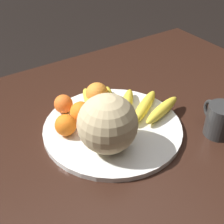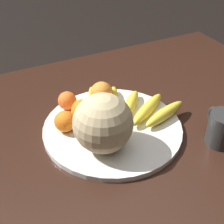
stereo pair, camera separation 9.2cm
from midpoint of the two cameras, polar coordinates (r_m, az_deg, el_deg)
kitchen_table at (r=1.01m, az=-4.05°, el=-7.82°), size 1.57×1.02×0.75m
fruit_bowl at (r=0.96m, az=-2.76°, el=-2.87°), size 0.42×0.42×0.02m
melon at (r=0.83m, az=-4.03°, el=-2.28°), size 0.16×0.16×0.16m
banana_bunch at (r=1.00m, az=-0.03°, el=1.14°), size 0.30×0.29×0.04m
orange_front_left at (r=1.01m, az=-11.47°, el=1.37°), size 0.06×0.06×0.06m
orange_front_right at (r=0.96m, az=-8.44°, el=-0.18°), size 0.07×0.07×0.07m
orange_mid_center at (r=1.03m, az=-5.33°, el=3.25°), size 0.08×0.08×0.08m
orange_back_left at (r=0.92m, az=-11.34°, el=-2.46°), size 0.06×0.06×0.06m
orange_back_right at (r=0.94m, az=-3.87°, el=-0.67°), size 0.06×0.06×0.06m
produce_tag at (r=0.94m, az=-6.25°, el=-3.32°), size 0.07×0.04×0.00m
ceramic_mug at (r=0.96m, az=16.54°, el=-1.47°), size 0.09×0.12×0.10m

